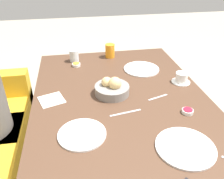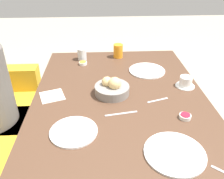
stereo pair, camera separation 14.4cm
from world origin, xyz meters
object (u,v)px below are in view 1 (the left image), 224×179
object	(u,v)px
coffee_cup	(181,78)
napkin	(52,100)
bread_basket	(112,88)
water_tumbler	(74,56)
knife_silver	(125,113)
plate_near_left	(185,147)
plate_far_center	(82,134)
juice_glass	(110,51)
jam_bowl_honey	(76,65)
jam_bowl_berry	(188,111)
spoon_coffee	(158,97)
plate_near_right	(141,69)

from	to	relation	value
coffee_cup	napkin	size ratio (longest dim) A/B	0.71
bread_basket	water_tumbler	distance (m)	0.57
bread_basket	napkin	distance (m)	0.37
water_tumbler	knife_silver	xyz separation A→B (m)	(-0.74, -0.25, -0.05)
coffee_cup	plate_near_left	bearing A→B (deg)	158.00
plate_far_center	juice_glass	xyz separation A→B (m)	(0.91, -0.29, 0.05)
jam_bowl_honey	knife_silver	distance (m)	0.69
juice_glass	knife_silver	world-z (taller)	juice_glass
jam_bowl_berry	spoon_coffee	size ratio (longest dim) A/B	0.47
plate_near_right	spoon_coffee	size ratio (longest dim) A/B	1.96
plate_near_right	coffee_cup	bearing A→B (deg)	-138.23
jam_bowl_honey	coffee_cup	bearing A→B (deg)	-118.87
plate_far_center	jam_bowl_berry	distance (m)	0.58
water_tumbler	knife_silver	world-z (taller)	water_tumbler
plate_near_left	knife_silver	world-z (taller)	plate_near_left
coffee_cup	jam_bowl_honey	bearing A→B (deg)	61.13
jam_bowl_honey	bread_basket	bearing A→B (deg)	-155.49
water_tumbler	plate_near_right	bearing A→B (deg)	-116.04
bread_basket	jam_bowl_berry	world-z (taller)	bread_basket
juice_glass	jam_bowl_honey	distance (m)	0.31
jam_bowl_berry	knife_silver	xyz separation A→B (m)	(0.06, 0.33, -0.01)
jam_bowl_honey	spoon_coffee	bearing A→B (deg)	-138.59
plate_near_right	juice_glass	xyz separation A→B (m)	(0.27, 0.19, 0.05)
spoon_coffee	jam_bowl_honey	bearing A→B (deg)	41.41
bread_basket	jam_bowl_honey	distance (m)	0.48
bread_basket	plate_near_right	size ratio (longest dim) A/B	0.82
plate_far_center	plate_near_left	bearing A→B (deg)	-110.29
jam_bowl_honey	napkin	bearing A→B (deg)	159.89
bread_basket	spoon_coffee	xyz separation A→B (m)	(-0.09, -0.27, -0.04)
plate_near_right	jam_bowl_berry	size ratio (longest dim) A/B	4.18
spoon_coffee	bread_basket	bearing A→B (deg)	71.41
juice_glass	jam_bowl_honey	bearing A→B (deg)	114.60
juice_glass	water_tumbler	world-z (taller)	juice_glass
water_tumbler	plate_far_center	bearing A→B (deg)	-179.77
coffee_cup	jam_bowl_honey	size ratio (longest dim) A/B	1.97
jam_bowl_berry	jam_bowl_honey	bearing A→B (deg)	39.06
water_tumbler	coffee_cup	bearing A→B (deg)	-124.15
jam_bowl_honey	knife_silver	bearing A→B (deg)	-159.77
bread_basket	jam_bowl_honey	world-z (taller)	bread_basket
plate_near_left	jam_bowl_honey	xyz separation A→B (m)	(0.95, 0.44, 0.01)
water_tumbler	coffee_cup	size ratio (longest dim) A/B	0.76
plate_near_left	napkin	world-z (taller)	plate_near_left
juice_glass	jam_bowl_berry	bearing A→B (deg)	-160.79
bread_basket	coffee_cup	distance (m)	0.48
plate_near_right	spoon_coffee	xyz separation A→B (m)	(-0.38, 0.01, -0.00)
plate_near_left	spoon_coffee	distance (m)	0.42
plate_near_left	water_tumbler	bearing A→B (deg)	23.55
coffee_cup	jam_bowl_berry	size ratio (longest dim) A/B	1.97
plate_near_right	bread_basket	bearing A→B (deg)	137.43
plate_near_right	jam_bowl_honey	world-z (taller)	jam_bowl_honey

